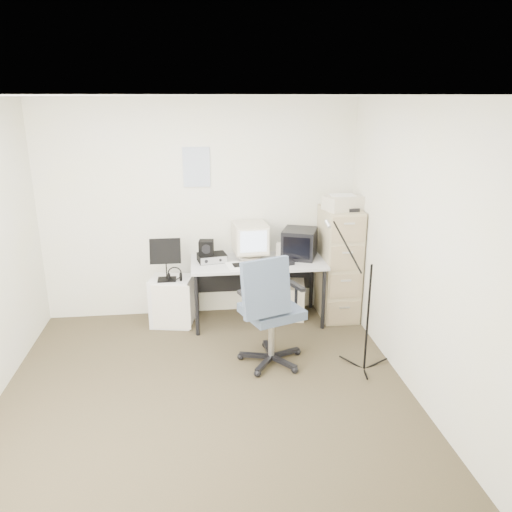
{
  "coord_description": "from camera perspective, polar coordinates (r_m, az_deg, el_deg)",
  "views": [
    {
      "loc": [
        -0.02,
        -3.85,
        2.49
      ],
      "look_at": [
        0.55,
        0.95,
        0.95
      ],
      "focal_mm": 35.0,
      "sensor_mm": 36.0,
      "label": 1
    }
  ],
  "objects": [
    {
      "name": "mic_stand",
      "position": [
        4.73,
        12.79,
        -5.14
      ],
      "size": [
        0.02,
        0.02,
        1.38
      ],
      "primitive_type": "cylinder",
      "rotation": [
        0.0,
        0.0,
        1.76
      ],
      "color": "black",
      "rests_on": "floor"
    },
    {
      "name": "desk_speaker",
      "position": [
        5.75,
        2.8,
        0.69
      ],
      "size": [
        0.11,
        0.11,
        0.17
      ],
      "primitive_type": "cube",
      "rotation": [
        0.0,
        0.0,
        -0.3
      ],
      "color": "silver",
      "rests_on": "desk"
    },
    {
      "name": "crt_tv",
      "position": [
        5.73,
        4.98,
        1.45
      ],
      "size": [
        0.48,
        0.49,
        0.33
      ],
      "primitive_type": "cube",
      "rotation": [
        0.0,
        0.0,
        -0.37
      ],
      "color": "black",
      "rests_on": "desk"
    },
    {
      "name": "pc_tower",
      "position": [
        5.96,
        4.56,
        -4.99
      ],
      "size": [
        0.27,
        0.46,
        0.4
      ],
      "primitive_type": "cube",
      "rotation": [
        0.0,
        0.0,
        -0.18
      ],
      "color": "tan",
      "rests_on": "floor"
    },
    {
      "name": "filing_cabinet",
      "position": [
        5.86,
        9.42,
        -0.87
      ],
      "size": [
        0.4,
        0.6,
        1.3
      ],
      "primitive_type": "cube",
      "color": "tan",
      "rests_on": "floor"
    },
    {
      "name": "wall_right",
      "position": [
        4.44,
        17.76,
        0.58
      ],
      "size": [
        0.02,
        3.6,
        2.5
      ],
      "primitive_type": "cube",
      "color": "silver",
      "rests_on": "ground"
    },
    {
      "name": "mouse",
      "position": [
        5.53,
        3.84,
        -0.73
      ],
      "size": [
        0.11,
        0.14,
        0.04
      ],
      "primitive_type": "cube",
      "rotation": [
        0.0,
        0.0,
        0.32
      ],
      "color": "black",
      "rests_on": "desk"
    },
    {
      "name": "crt_monitor",
      "position": [
        5.67,
        -0.69,
        1.74
      ],
      "size": [
        0.4,
        0.42,
        0.41
      ],
      "primitive_type": "cube",
      "rotation": [
        0.0,
        0.0,
        0.08
      ],
      "color": "tan",
      "rests_on": "desk"
    },
    {
      "name": "wall_back",
      "position": [
        5.79,
        -6.45,
        5.17
      ],
      "size": [
        3.6,
        0.02,
        2.5
      ],
      "primitive_type": "cube",
      "color": "silver",
      "rests_on": "ground"
    },
    {
      "name": "keyboard",
      "position": [
        5.49,
        0.59,
        -0.9
      ],
      "size": [
        0.46,
        0.21,
        0.02
      ],
      "primitive_type": "cube",
      "rotation": [
        0.0,
        0.0,
        0.11
      ],
      "color": "tan",
      "rests_on": "desk"
    },
    {
      "name": "floor",
      "position": [
        4.59,
        -5.62,
        -15.36
      ],
      "size": [
        3.6,
        3.6,
        0.01
      ],
      "primitive_type": "cube",
      "color": "#393625",
      "rests_on": "ground"
    },
    {
      "name": "music_stand",
      "position": [
        5.54,
        -10.27,
        -0.36
      ],
      "size": [
        0.34,
        0.19,
        0.49
      ],
      "primitive_type": "cube",
      "rotation": [
        0.0,
        0.0,
        0.03
      ],
      "color": "black",
      "rests_on": "side_cart"
    },
    {
      "name": "radio_receiver",
      "position": [
        5.62,
        -5.05,
        -0.19
      ],
      "size": [
        0.34,
        0.27,
        0.09
      ],
      "primitive_type": "cube",
      "rotation": [
        0.0,
        0.0,
        0.18
      ],
      "color": "black",
      "rests_on": "desk"
    },
    {
      "name": "desk",
      "position": [
        5.75,
        0.2,
        -4.03
      ],
      "size": [
        1.5,
        0.7,
        0.73
      ],
      "primitive_type": "cube",
      "color": "#B7B7B7",
      "rests_on": "floor"
    },
    {
      "name": "papers",
      "position": [
        5.43,
        -2.18,
        -1.16
      ],
      "size": [
        0.24,
        0.31,
        0.02
      ],
      "primitive_type": "cube",
      "rotation": [
        0.0,
        0.0,
        0.14
      ],
      "color": "white",
      "rests_on": "desk"
    },
    {
      "name": "wall_front",
      "position": [
        2.4,
        -5.4,
        -13.53
      ],
      "size": [
        3.6,
        0.02,
        2.5
      ],
      "primitive_type": "cube",
      "color": "silver",
      "rests_on": "ground"
    },
    {
      "name": "headphones",
      "position": [
        5.56,
        -9.26,
        -2.3
      ],
      "size": [
        0.19,
        0.19,
        0.03
      ],
      "primitive_type": "torus",
      "rotation": [
        0.0,
        0.0,
        0.11
      ],
      "color": "black",
      "rests_on": "side_cart"
    },
    {
      "name": "ceiling",
      "position": [
        3.85,
        -6.78,
        17.7
      ],
      "size": [
        3.6,
        3.6,
        0.01
      ],
      "primitive_type": "cube",
      "color": "white",
      "rests_on": "ground"
    },
    {
      "name": "wall_calendar",
      "position": [
        5.69,
        -6.82,
        10.06
      ],
      "size": [
        0.3,
        0.02,
        0.44
      ],
      "primitive_type": "cube",
      "color": "white",
      "rests_on": "wall_back"
    },
    {
      "name": "radio_speaker",
      "position": [
        5.59,
        -5.71,
        1.0
      ],
      "size": [
        0.18,
        0.17,
        0.16
      ],
      "primitive_type": "cube",
      "rotation": [
        0.0,
        0.0,
        -0.14
      ],
      "color": "black",
      "rests_on": "radio_receiver"
    },
    {
      "name": "office_chair",
      "position": [
        4.78,
        1.79,
        -6.07
      ],
      "size": [
        0.85,
        0.85,
        1.14
      ],
      "primitive_type": "cube",
      "rotation": [
        0.0,
        0.0,
        0.36
      ],
      "color": "#455876",
      "rests_on": "floor"
    },
    {
      "name": "printer",
      "position": [
        5.63,
        9.95,
        5.99
      ],
      "size": [
        0.46,
        0.38,
        0.16
      ],
      "primitive_type": "cube",
      "rotation": [
        0.0,
        0.0,
        0.3
      ],
      "color": "tan",
      "rests_on": "filing_cabinet"
    },
    {
      "name": "side_cart",
      "position": [
        5.78,
        -9.6,
        -5.1
      ],
      "size": [
        0.51,
        0.44,
        0.56
      ],
      "primitive_type": "cube",
      "rotation": [
        0.0,
        0.0,
        -0.19
      ],
      "color": "silver",
      "rests_on": "floor"
    }
  ]
}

